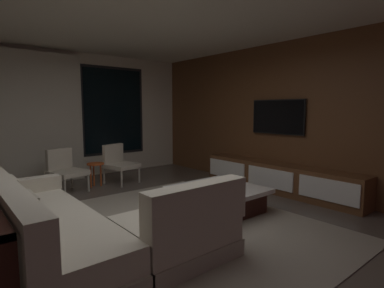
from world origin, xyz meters
TOP-DOWN VIEW (x-y plane):
  - floor at (0.00, 0.00)m, footprint 9.20×9.20m
  - back_wall_with_window at (-0.06, 3.62)m, footprint 6.60×0.30m
  - media_wall at (3.06, 0.00)m, footprint 0.12×7.80m
  - ceiling at (0.00, 0.00)m, footprint 8.20×8.20m
  - area_rug at (0.35, -0.10)m, footprint 3.20×3.80m
  - sectional_couch at (-0.85, -0.11)m, footprint 1.98×2.50m
  - coffee_table at (1.19, 0.01)m, footprint 1.16×1.16m
  - book_stack_on_coffee_table at (1.07, -0.05)m, footprint 0.28×0.19m
  - accent_chair_near_window at (0.89, 2.58)m, footprint 0.68×0.69m
  - accent_chair_by_curtain at (-0.17, 2.55)m, footprint 0.68×0.69m
  - side_stool at (0.40, 2.56)m, footprint 0.32×0.32m
  - media_console at (2.77, 0.05)m, footprint 0.46×3.10m
  - mounted_tv at (2.95, 0.25)m, footprint 0.05×1.10m

SIDE VIEW (x-z plane):
  - floor at x=0.00m, z-range 0.00..0.00m
  - area_rug at x=0.35m, z-range 0.00..0.01m
  - coffee_table at x=1.19m, z-range 0.01..0.37m
  - media_console at x=2.77m, z-range -0.01..0.51m
  - sectional_couch at x=-0.85m, z-range -0.12..0.70m
  - side_stool at x=0.40m, z-range 0.14..0.60m
  - book_stack_on_coffee_table at x=1.07m, z-range 0.36..0.41m
  - accent_chair_near_window at x=0.89m, z-range 0.04..0.82m
  - accent_chair_by_curtain at x=-0.17m, z-range 0.04..0.82m
  - back_wall_with_window at x=-0.06m, z-range -0.01..2.69m
  - media_wall at x=3.06m, z-range 0.00..2.70m
  - mounted_tv at x=2.95m, z-range 1.03..1.67m
  - ceiling at x=0.00m, z-range 2.70..2.70m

